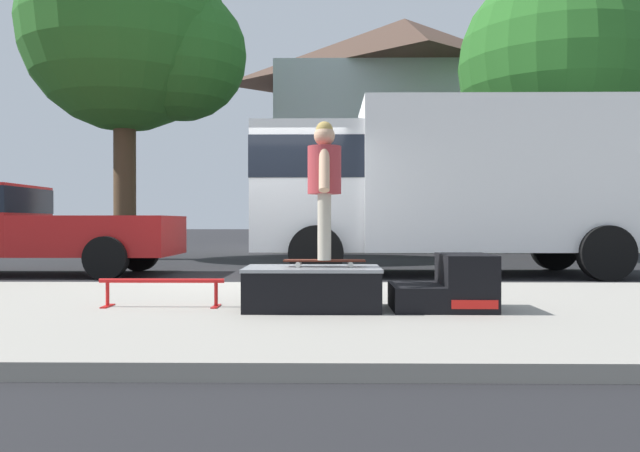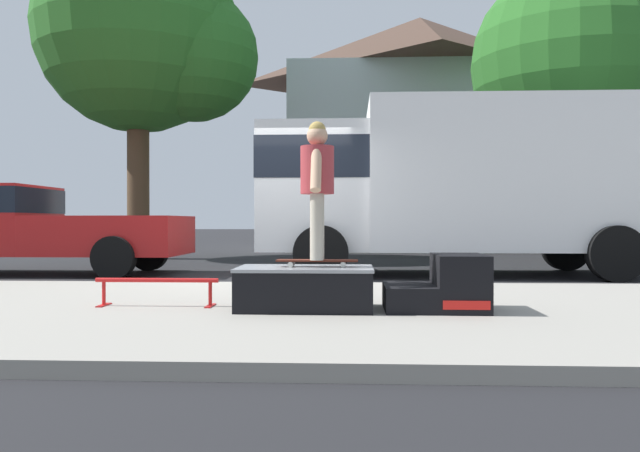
{
  "view_description": "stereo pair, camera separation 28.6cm",
  "coord_description": "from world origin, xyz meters",
  "px_view_note": "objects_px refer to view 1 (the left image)",
  "views": [
    {
      "loc": [
        0.96,
        -9.24,
        0.96
      ],
      "look_at": [
        0.86,
        -1.24,
        0.9
      ],
      "focal_mm": 35.54,
      "sensor_mm": 36.0,
      "label": 1
    },
    {
      "loc": [
        1.25,
        -9.23,
        0.96
      ],
      "look_at": [
        0.86,
        -1.24,
        0.9
      ],
      "focal_mm": 35.54,
      "sensor_mm": 36.0,
      "label": 2
    }
  ],
  "objects_px": {
    "grind_rail": "(162,286)",
    "street_tree_neighbour": "(569,71)",
    "skateboard": "(324,261)",
    "skater_kid": "(324,178)",
    "pickup_truck_red": "(6,225)",
    "box_truck": "(446,180)",
    "street_tree_main": "(136,36)",
    "kicker_ramp": "(450,287)",
    "skate_box": "(312,287)"
  },
  "relations": [
    {
      "from": "skateboard",
      "to": "street_tree_neighbour",
      "type": "height_order",
      "value": "street_tree_neighbour"
    },
    {
      "from": "skateboard",
      "to": "street_tree_neighbour",
      "type": "xyz_separation_m",
      "value": [
        6.03,
        9.79,
        4.13
      ]
    },
    {
      "from": "kicker_ramp",
      "to": "skater_kid",
      "type": "bearing_deg",
      "value": 178.6
    },
    {
      "from": "pickup_truck_red",
      "to": "skate_box",
      "type": "bearing_deg",
      "value": -42.86
    },
    {
      "from": "grind_rail",
      "to": "box_truck",
      "type": "relative_size",
      "value": 0.18
    },
    {
      "from": "skateboard",
      "to": "skater_kid",
      "type": "relative_size",
      "value": 0.59
    },
    {
      "from": "skateboard",
      "to": "box_truck",
      "type": "bearing_deg",
      "value": 68.06
    },
    {
      "from": "box_truck",
      "to": "grind_rail",
      "type": "bearing_deg",
      "value": -125.67
    },
    {
      "from": "kicker_ramp",
      "to": "street_tree_neighbour",
      "type": "bearing_deg",
      "value": 63.83
    },
    {
      "from": "skateboard",
      "to": "kicker_ramp",
      "type": "bearing_deg",
      "value": -1.4
    },
    {
      "from": "box_truck",
      "to": "street_tree_main",
      "type": "bearing_deg",
      "value": 146.62
    },
    {
      "from": "skate_box",
      "to": "box_truck",
      "type": "relative_size",
      "value": 0.19
    },
    {
      "from": "kicker_ramp",
      "to": "box_truck",
      "type": "bearing_deg",
      "value": 79.94
    },
    {
      "from": "kicker_ramp",
      "to": "skateboard",
      "type": "bearing_deg",
      "value": 178.6
    },
    {
      "from": "skater_kid",
      "to": "kicker_ramp",
      "type": "bearing_deg",
      "value": -1.4
    },
    {
      "from": "skateboard",
      "to": "street_tree_neighbour",
      "type": "bearing_deg",
      "value": 58.37
    },
    {
      "from": "skate_box",
      "to": "skater_kid",
      "type": "xyz_separation_m",
      "value": [
        0.11,
        0.03,
        1.04
      ]
    },
    {
      "from": "box_truck",
      "to": "skate_box",
      "type": "bearing_deg",
      "value": -112.87
    },
    {
      "from": "kicker_ramp",
      "to": "pickup_truck_red",
      "type": "bearing_deg",
      "value": 143.06
    },
    {
      "from": "grind_rail",
      "to": "street_tree_neighbour",
      "type": "xyz_separation_m",
      "value": [
        7.63,
        9.67,
        4.38
      ]
    },
    {
      "from": "grind_rail",
      "to": "skateboard",
      "type": "distance_m",
      "value": 1.63
    },
    {
      "from": "grind_rail",
      "to": "pickup_truck_red",
      "type": "height_order",
      "value": "pickup_truck_red"
    },
    {
      "from": "skate_box",
      "to": "street_tree_main",
      "type": "bearing_deg",
      "value": 115.31
    },
    {
      "from": "skater_kid",
      "to": "street_tree_main",
      "type": "relative_size",
      "value": 0.16
    },
    {
      "from": "street_tree_neighbour",
      "to": "pickup_truck_red",
      "type": "bearing_deg",
      "value": -158.67
    },
    {
      "from": "street_tree_main",
      "to": "street_tree_neighbour",
      "type": "relative_size",
      "value": 1.16
    },
    {
      "from": "grind_rail",
      "to": "box_truck",
      "type": "bearing_deg",
      "value": 54.33
    },
    {
      "from": "box_truck",
      "to": "pickup_truck_red",
      "type": "distance_m",
      "value": 7.95
    },
    {
      "from": "kicker_ramp",
      "to": "skateboard",
      "type": "xyz_separation_m",
      "value": [
        -1.2,
        0.03,
        0.24
      ]
    },
    {
      "from": "skater_kid",
      "to": "street_tree_main",
      "type": "xyz_separation_m",
      "value": [
        -4.85,
        9.98,
        4.31
      ]
    },
    {
      "from": "kicker_ramp",
      "to": "skateboard",
      "type": "relative_size",
      "value": 1.22
    },
    {
      "from": "kicker_ramp",
      "to": "street_tree_main",
      "type": "height_order",
      "value": "street_tree_main"
    },
    {
      "from": "skateboard",
      "to": "box_truck",
      "type": "distance_m",
      "value": 5.89
    },
    {
      "from": "pickup_truck_red",
      "to": "street_tree_neighbour",
      "type": "xyz_separation_m",
      "value": [
        11.77,
        4.6,
        3.81
      ]
    },
    {
      "from": "street_tree_neighbour",
      "to": "box_truck",
      "type": "bearing_deg",
      "value": -131.15
    },
    {
      "from": "kicker_ramp",
      "to": "street_tree_main",
      "type": "relative_size",
      "value": 0.11
    },
    {
      "from": "grind_rail",
      "to": "skateboard",
      "type": "bearing_deg",
      "value": -4.31
    },
    {
      "from": "skate_box",
      "to": "pickup_truck_red",
      "type": "bearing_deg",
      "value": 137.14
    },
    {
      "from": "skater_kid",
      "to": "skate_box",
      "type": "bearing_deg",
      "value": -165.69
    },
    {
      "from": "skateboard",
      "to": "pickup_truck_red",
      "type": "xyz_separation_m",
      "value": [
        -5.74,
        5.19,
        0.31
      ]
    },
    {
      "from": "kicker_ramp",
      "to": "skater_kid",
      "type": "height_order",
      "value": "skater_kid"
    },
    {
      "from": "street_tree_main",
      "to": "pickup_truck_red",
      "type": "bearing_deg",
      "value": -100.62
    },
    {
      "from": "box_truck",
      "to": "street_tree_neighbour",
      "type": "distance_m",
      "value": 6.61
    },
    {
      "from": "skateboard",
      "to": "skate_box",
      "type": "bearing_deg",
      "value": -165.69
    },
    {
      "from": "box_truck",
      "to": "street_tree_main",
      "type": "relative_size",
      "value": 0.82
    },
    {
      "from": "street_tree_main",
      "to": "kicker_ramp",
      "type": "bearing_deg",
      "value": -58.85
    },
    {
      "from": "skate_box",
      "to": "street_tree_main",
      "type": "xyz_separation_m",
      "value": [
        -4.73,
        10.01,
        5.35
      ]
    },
    {
      "from": "skate_box",
      "to": "skateboard",
      "type": "height_order",
      "value": "skateboard"
    },
    {
      "from": "skateboard",
      "to": "street_tree_main",
      "type": "bearing_deg",
      "value": 115.9
    },
    {
      "from": "pickup_truck_red",
      "to": "grind_rail",
      "type": "bearing_deg",
      "value": -50.78
    }
  ]
}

